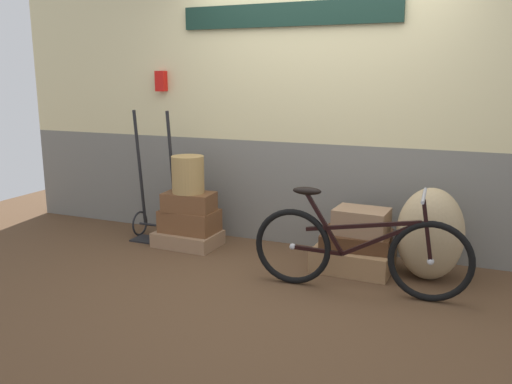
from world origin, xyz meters
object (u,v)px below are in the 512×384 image
suitcase_0 (188,239)px  burlap_sack (430,234)px  wicker_basket (188,174)px  luggage_trolley (156,209)px  suitcase_5 (361,221)px  suitcase_3 (353,259)px  suitcase_4 (357,239)px  bicycle (358,250)px  suitcase_2 (189,202)px  suitcase_1 (190,221)px

suitcase_0 → burlap_sack: burlap_sack is taller
wicker_basket → luggage_trolley: (-0.42, 0.07, -0.39)m
suitcase_0 → suitcase_5: suitcase_5 is taller
suitcase_3 → suitcase_4: bearing=79.4°
luggage_trolley → burlap_sack: (2.59, -0.07, 0.06)m
burlap_sack → bicycle: (-0.47, -0.49, -0.04)m
suitcase_5 → wicker_basket: bearing=-176.7°
suitcase_0 → luggage_trolley: 0.47m
suitcase_3 → bicycle: size_ratio=0.39×
luggage_trolley → suitcase_3: bearing=-2.9°
suitcase_2 → suitcase_4: suitcase_2 is taller
suitcase_2 → bicycle: bicycle is taller
suitcase_0 → suitcase_1: (0.01, 0.02, 0.17)m
suitcase_1 → bicycle: 1.79m
luggage_trolley → burlap_sack: bearing=-1.5°
suitcase_4 → luggage_trolley: luggage_trolley is taller
suitcase_3 → wicker_basket: bearing=-178.9°
suitcase_3 → suitcase_0: bearing=-178.9°
wicker_basket → suitcase_0: bearing=-179.9°
suitcase_0 → suitcase_3: bearing=0.8°
bicycle → burlap_sack: bearing=46.4°
suitcase_0 → suitcase_4: suitcase_4 is taller
burlap_sack → suitcase_0: bearing=-179.9°
suitcase_1 → wicker_basket: wicker_basket is taller
suitcase_1 → bicycle: (1.72, -0.50, 0.09)m
suitcase_1 → suitcase_2: suitcase_2 is taller
suitcase_4 → luggage_trolley: size_ratio=0.44×
bicycle → suitcase_0: bearing=164.4°
suitcase_0 → suitcase_4: 1.62m
suitcase_1 → suitcase_5: 1.65m
burlap_sack → suitcase_4: bearing=178.0°
wicker_basket → bicycle: bearing=-15.7°
suitcase_1 → luggage_trolley: luggage_trolley is taller
suitcase_5 → suitcase_4: bearing=151.4°
suitcase_1 → bicycle: bearing=-15.1°
suitcase_0 → suitcase_1: bearing=65.8°
wicker_basket → burlap_sack: bearing=0.1°
suitcase_0 → wicker_basket: wicker_basket is taller
suitcase_3 → suitcase_4: suitcase_4 is taller
suitcase_1 → suitcase_4: 1.60m
suitcase_3 → wicker_basket: (-1.58, 0.03, 0.60)m
suitcase_4 → bicycle: bicycle is taller
suitcase_0 → burlap_sack: 2.22m
suitcase_2 → wicker_basket: bearing=164.3°
suitcase_0 → suitcase_3: size_ratio=0.93×
suitcase_1 → suitcase_2: (0.01, -0.02, 0.19)m
suitcase_5 → burlap_sack: size_ratio=0.58×
suitcase_1 → suitcase_4: size_ratio=0.94×
suitcase_5 → luggage_trolley: size_ratio=0.34×
suitcase_2 → bicycle: size_ratio=0.29×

